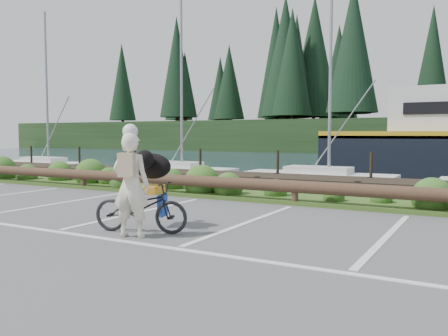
# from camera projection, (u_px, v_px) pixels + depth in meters

# --- Properties ---
(ground) EXTENTS (72.00, 72.00, 0.00)m
(ground) POSITION_uv_depth(u_px,v_px,m) (190.00, 244.00, 7.43)
(ground) COLOR #4D4E50
(vegetation_strip) EXTENTS (34.00, 1.60, 0.10)m
(vegetation_strip) POSITION_uv_depth(u_px,v_px,m) (305.00, 200.00, 12.04)
(vegetation_strip) COLOR #3D5B21
(vegetation_strip) RESTS_ON ground
(log_rail) EXTENTS (32.00, 0.30, 0.60)m
(log_rail) POSITION_uv_depth(u_px,v_px,m) (295.00, 205.00, 11.43)
(log_rail) COLOR #443021
(log_rail) RESTS_ON ground
(bicycle) EXTENTS (1.80, 1.04, 0.89)m
(bicycle) POSITION_uv_depth(u_px,v_px,m) (141.00, 207.00, 8.25)
(bicycle) COLOR black
(bicycle) RESTS_ON ground
(cyclist) EXTENTS (0.73, 0.58, 1.74)m
(cyclist) POSITION_uv_depth(u_px,v_px,m) (131.00, 185.00, 7.84)
(cyclist) COLOR white
(cyclist) RESTS_ON ground
(dog) EXTENTS (0.61, 0.89, 0.47)m
(dog) POSITION_uv_depth(u_px,v_px,m) (152.00, 166.00, 8.73)
(dog) COLOR black
(dog) RESTS_ON bicycle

